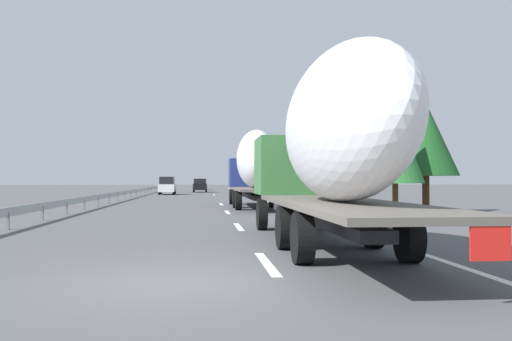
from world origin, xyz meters
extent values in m
plane|color=#4C4C4F|center=(40.00, 0.00, 0.00)|extent=(260.00, 260.00, 0.00)
cube|color=white|center=(2.00, -1.80, 0.00)|extent=(3.20, 0.20, 0.01)
cube|color=white|center=(10.77, -1.80, 0.00)|extent=(3.20, 0.20, 0.01)
cube|color=white|center=(19.79, -1.80, 0.00)|extent=(3.20, 0.20, 0.01)
cube|color=white|center=(29.11, -1.80, 0.00)|extent=(3.20, 0.20, 0.01)
cube|color=white|center=(45.28, -1.80, 0.00)|extent=(3.20, 0.20, 0.01)
cube|color=white|center=(44.40, -1.80, 0.00)|extent=(3.20, 0.20, 0.01)
cube|color=white|center=(52.27, -1.80, 0.00)|extent=(3.20, 0.20, 0.01)
cube|color=white|center=(45.00, -5.50, 0.00)|extent=(110.00, 0.20, 0.01)
cube|color=navy|center=(28.96, -3.60, 2.15)|extent=(2.40, 2.50, 1.90)
cube|color=black|center=(30.06, -3.60, 2.65)|extent=(0.08, 2.12, 0.80)
cube|color=#262628|center=(25.97, -3.60, 0.67)|extent=(11.01, 0.70, 0.24)
cube|color=#59544C|center=(22.98, -3.60, 1.14)|extent=(9.57, 2.50, 0.12)
ellipsoid|color=white|center=(23.13, -3.60, 2.88)|extent=(6.57, 2.20, 3.36)
cube|color=red|center=(18.23, -4.29, 0.90)|extent=(0.04, 0.56, 0.56)
cylinder|color=black|center=(28.96, -2.50, 0.52)|extent=(1.04, 0.30, 1.04)
cylinder|color=black|center=(28.96, -4.70, 0.52)|extent=(1.04, 0.30, 1.04)
cylinder|color=black|center=(24.18, -2.50, 0.52)|extent=(1.04, 0.35, 1.04)
cylinder|color=black|center=(24.18, -4.70, 0.52)|extent=(1.04, 0.35, 1.04)
cylinder|color=black|center=(21.78, -2.50, 0.52)|extent=(1.04, 0.35, 1.04)
cylinder|color=black|center=(21.78, -4.70, 0.52)|extent=(1.04, 0.35, 1.04)
cube|color=#387038|center=(9.49, -3.60, 2.15)|extent=(2.40, 2.50, 1.90)
cube|color=black|center=(10.59, -3.60, 2.65)|extent=(0.08, 2.12, 0.80)
cube|color=#262628|center=(6.27, -3.60, 0.67)|extent=(11.86, 0.70, 0.24)
cube|color=#59544C|center=(3.05, -3.60, 1.14)|extent=(10.49, 2.50, 0.12)
ellipsoid|color=white|center=(3.06, -3.60, 2.91)|extent=(8.29, 2.20, 3.41)
cube|color=red|center=(-2.17, -4.29, 0.90)|extent=(0.04, 0.56, 0.56)
cylinder|color=black|center=(9.49, -2.50, 0.52)|extent=(1.04, 0.30, 1.04)
cylinder|color=black|center=(9.49, -4.70, 0.52)|extent=(1.04, 0.30, 1.04)
cylinder|color=black|center=(4.25, -2.50, 0.52)|extent=(1.04, 0.35, 1.04)
cylinder|color=black|center=(4.25, -4.70, 0.52)|extent=(1.04, 0.35, 1.04)
cylinder|color=black|center=(1.85, -2.50, 0.52)|extent=(1.04, 0.35, 1.04)
cylinder|color=black|center=(1.85, -4.70, 0.52)|extent=(1.04, 0.35, 1.04)
cube|color=black|center=(65.47, -0.21, 0.74)|extent=(4.14, 1.81, 0.84)
cube|color=black|center=(65.16, -0.21, 1.48)|extent=(2.28, 1.59, 0.64)
cylinder|color=black|center=(66.75, 0.59, 0.32)|extent=(0.64, 0.22, 0.64)
cylinder|color=black|center=(66.75, -1.02, 0.32)|extent=(0.64, 0.22, 0.64)
cylinder|color=black|center=(64.18, 0.59, 0.32)|extent=(0.64, 0.22, 0.64)
cylinder|color=black|center=(64.18, -1.02, 0.32)|extent=(0.64, 0.22, 0.64)
cube|color=red|center=(84.08, 0.00, 0.74)|extent=(4.63, 1.71, 0.84)
cube|color=black|center=(83.73, 0.00, 1.49)|extent=(2.55, 1.50, 0.65)
cylinder|color=black|center=(85.52, 0.76, 0.32)|extent=(0.64, 0.22, 0.64)
cylinder|color=black|center=(85.52, -0.75, 0.32)|extent=(0.64, 0.22, 0.64)
cylinder|color=black|center=(82.65, 0.76, 0.32)|extent=(0.64, 0.22, 0.64)
cylinder|color=black|center=(82.65, -0.75, 0.32)|extent=(0.64, 0.22, 0.64)
cube|color=white|center=(54.42, 3.40, 0.74)|extent=(4.80, 1.75, 0.84)
cube|color=black|center=(54.06, 3.40, 1.58)|extent=(2.64, 1.54, 0.84)
cylinder|color=black|center=(55.91, 4.18, 0.32)|extent=(0.64, 0.22, 0.64)
cylinder|color=black|center=(55.91, 2.63, 0.32)|extent=(0.64, 0.22, 0.64)
cylinder|color=black|center=(52.93, 4.18, 0.32)|extent=(0.64, 0.22, 0.64)
cylinder|color=black|center=(52.93, 2.63, 0.32)|extent=(0.64, 0.22, 0.64)
cylinder|color=gray|center=(45.74, -6.70, 1.26)|extent=(0.10, 0.10, 2.52)
cube|color=#2D569E|center=(45.74, -6.70, 2.87)|extent=(0.06, 0.90, 0.70)
cylinder|color=#472D19|center=(16.48, -9.58, 0.76)|extent=(0.27, 0.27, 1.52)
cone|color=#286B2D|center=(16.48, -9.58, 3.36)|extent=(2.73, 2.73, 3.69)
cylinder|color=#472D19|center=(81.82, -11.46, 0.94)|extent=(0.33, 0.33, 1.88)
cone|color=#286B2D|center=(81.82, -11.46, 4.30)|extent=(3.40, 3.40, 4.84)
cylinder|color=#472D19|center=(55.58, -9.72, 0.94)|extent=(0.30, 0.30, 1.88)
cone|color=#1E5B23|center=(55.58, -9.72, 3.65)|extent=(3.14, 3.14, 3.54)
cylinder|color=#472D19|center=(18.39, -11.86, 0.94)|extent=(0.36, 0.36, 1.89)
cone|color=#194C1E|center=(18.39, -11.86, 3.79)|extent=(3.34, 3.34, 3.82)
cylinder|color=#472D19|center=(73.56, -12.21, 0.61)|extent=(0.34, 0.34, 1.21)
cone|color=#1E5B23|center=(73.56, -12.21, 3.53)|extent=(2.64, 2.64, 4.64)
cube|color=#9EA0A5|center=(43.00, 6.00, 0.60)|extent=(94.00, 0.06, 0.32)
cube|color=slate|center=(10.30, 6.00, 0.30)|extent=(0.10, 0.10, 0.60)
cube|color=slate|center=(14.39, 6.00, 0.30)|extent=(0.10, 0.10, 0.60)
cube|color=slate|center=(18.48, 6.00, 0.30)|extent=(0.10, 0.10, 0.60)
cube|color=slate|center=(22.57, 6.00, 0.30)|extent=(0.10, 0.10, 0.60)
cube|color=slate|center=(26.65, 6.00, 0.30)|extent=(0.10, 0.10, 0.60)
cube|color=slate|center=(30.74, 6.00, 0.30)|extent=(0.10, 0.10, 0.60)
cube|color=slate|center=(34.83, 6.00, 0.30)|extent=(0.10, 0.10, 0.60)
cube|color=slate|center=(38.91, 6.00, 0.30)|extent=(0.10, 0.10, 0.60)
cube|color=slate|center=(43.00, 6.00, 0.30)|extent=(0.10, 0.10, 0.60)
cube|color=slate|center=(47.09, 6.00, 0.30)|extent=(0.10, 0.10, 0.60)
cube|color=slate|center=(51.17, 6.00, 0.30)|extent=(0.10, 0.10, 0.60)
cube|color=slate|center=(55.26, 6.00, 0.30)|extent=(0.10, 0.10, 0.60)
cube|color=slate|center=(59.35, 6.00, 0.30)|extent=(0.10, 0.10, 0.60)
cube|color=slate|center=(63.43, 6.00, 0.30)|extent=(0.10, 0.10, 0.60)
cube|color=slate|center=(67.52, 6.00, 0.30)|extent=(0.10, 0.10, 0.60)
cube|color=slate|center=(71.61, 6.00, 0.30)|extent=(0.10, 0.10, 0.60)
cube|color=slate|center=(75.70, 6.00, 0.30)|extent=(0.10, 0.10, 0.60)
cube|color=slate|center=(79.78, 6.00, 0.30)|extent=(0.10, 0.10, 0.60)
cube|color=slate|center=(83.87, 6.00, 0.30)|extent=(0.10, 0.10, 0.60)
cube|color=slate|center=(87.96, 6.00, 0.30)|extent=(0.10, 0.10, 0.60)
camera|label=1|loc=(-9.24, -0.50, 1.70)|focal=39.39mm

